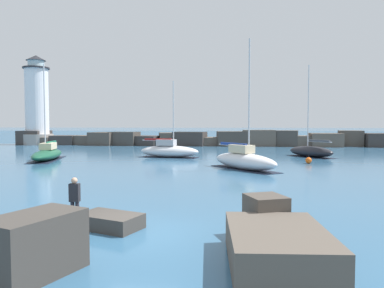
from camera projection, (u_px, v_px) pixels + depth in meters
The scene contains 11 objects.
ground_plane at pixel (138, 233), 12.40m from camera, with size 600.00×600.00×0.00m, color #336084.
open_sea_beyond at pixel (225, 135), 120.98m from camera, with size 400.00×116.00×0.01m.
breakwater_jetty at pixel (215, 139), 61.36m from camera, with size 67.61×6.16×2.59m.
lighthouse at pixel (37, 106), 64.16m from camera, with size 5.19×5.19×15.25m.
foreground_rocks at pixel (36, 226), 11.45m from camera, with size 16.82×8.10×1.49m.
sailboat_moored_0 at pixel (47, 154), 37.35m from camera, with size 3.98×8.38×9.42m.
sailboat_moored_1 at pixel (244, 160), 29.71m from camera, with size 5.85×6.75×10.17m.
sailboat_moored_2 at pixel (311, 151), 40.54m from camera, with size 5.00×5.85×9.97m.
sailboat_moored_3 at pixel (169, 151), 40.19m from camera, with size 6.82×3.27×8.11m.
mooring_buoy_orange_near at pixel (309, 160), 33.94m from camera, with size 0.58×0.58×0.78m.
person_on_rocks at pixel (75, 198), 13.52m from camera, with size 0.36×0.22×1.70m.
Camera 1 is at (3.16, -11.93, 3.65)m, focal length 35.00 mm.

